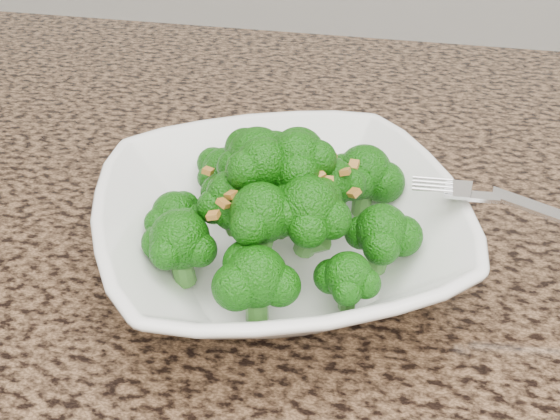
# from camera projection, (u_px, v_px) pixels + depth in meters

# --- Properties ---
(granite_counter) EXTENTS (1.64, 1.04, 0.03)m
(granite_counter) POSITION_uv_depth(u_px,v_px,m) (372.00, 347.00, 0.47)
(granite_counter) COLOR brown
(granite_counter) RESTS_ON cabinet
(bowl) EXTENTS (0.33, 0.33, 0.06)m
(bowl) POSITION_uv_depth(u_px,v_px,m) (280.00, 232.00, 0.50)
(bowl) COLOR white
(bowl) RESTS_ON granite_counter
(broccoli_pile) EXTENTS (0.22, 0.22, 0.07)m
(broccoli_pile) POSITION_uv_depth(u_px,v_px,m) (280.00, 149.00, 0.46)
(broccoli_pile) COLOR #15630B
(broccoli_pile) RESTS_ON bowl
(garlic_topping) EXTENTS (0.13, 0.13, 0.01)m
(garlic_topping) POSITION_uv_depth(u_px,v_px,m) (280.00, 93.00, 0.44)
(garlic_topping) COLOR #B4772C
(garlic_topping) RESTS_ON broccoli_pile
(fork) EXTENTS (0.17, 0.05, 0.01)m
(fork) POSITION_uv_depth(u_px,v_px,m) (490.00, 198.00, 0.47)
(fork) COLOR silver
(fork) RESTS_ON bowl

